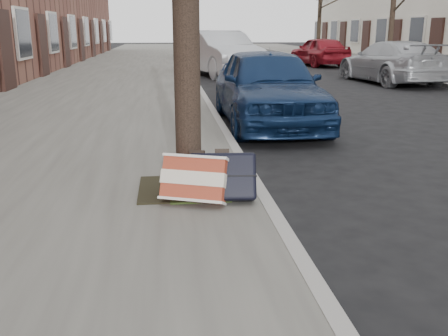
{
  "coord_description": "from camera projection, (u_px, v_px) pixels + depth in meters",
  "views": [
    {
      "loc": [
        -2.13,
        -3.46,
        1.63
      ],
      "look_at": [
        -1.64,
        0.8,
        0.43
      ],
      "focal_mm": 40.0,
      "sensor_mm": 36.0,
      "label": 1
    }
  ],
  "objects": [
    {
      "name": "suitcase_red",
      "position": [
        194.0,
        180.0,
        4.42
      ],
      "size": [
        0.64,
        0.49,
        0.44
      ],
      "primitive_type": "cube",
      "rotation": [
        -0.42,
        0.0,
        -0.36
      ],
      "color": "maroon",
      "rests_on": "near_sidewalk"
    },
    {
      "name": "car_near_front",
      "position": [
        268.0,
        87.0,
        8.56
      ],
      "size": [
        1.61,
        3.96,
        1.35
      ],
      "primitive_type": "imported",
      "rotation": [
        0.0,
        0.0,
        -0.01
      ],
      "color": "#0E2144",
      "rests_on": "ground"
    },
    {
      "name": "ground",
      "position": [
        439.0,
        240.0,
        3.98
      ],
      "size": [
        120.0,
        120.0,
        0.0
      ],
      "primitive_type": "plane",
      "color": "black",
      "rests_on": "ground"
    },
    {
      "name": "far_sidewalk",
      "position": [
        425.0,
        71.0,
        19.17
      ],
      "size": [
        4.0,
        70.0,
        0.12
      ],
      "primitive_type": "cube",
      "color": "slate",
      "rests_on": "ground"
    },
    {
      "name": "near_sidewalk",
      "position": [
        122.0,
        74.0,
        17.91
      ],
      "size": [
        5.0,
        70.0,
        0.12
      ],
      "primitive_type": "cube",
      "color": "slate",
      "rests_on": "ground"
    },
    {
      "name": "dirt_patch",
      "position": [
        183.0,
        188.0,
        4.87
      ],
      "size": [
        0.85,
        0.85,
        0.02
      ],
      "primitive_type": "cube",
      "color": "black",
      "rests_on": "near_sidewalk"
    },
    {
      "name": "car_near_back",
      "position": [
        206.0,
        45.0,
        26.91
      ],
      "size": [
        2.76,
        5.7,
        1.56
      ],
      "primitive_type": "imported",
      "rotation": [
        0.0,
        0.0,
        -0.03
      ],
      "color": "#3D3E43",
      "rests_on": "ground"
    },
    {
      "name": "car_near_mid",
      "position": [
        220.0,
        53.0,
        17.73
      ],
      "size": [
        2.91,
        5.07,
        1.58
      ],
      "primitive_type": "imported",
      "rotation": [
        0.0,
        0.0,
        0.27
      ],
      "color": "#B2B5BA",
      "rests_on": "ground"
    },
    {
      "name": "suitcase_navy",
      "position": [
        222.0,
        176.0,
        4.47
      ],
      "size": [
        0.62,
        0.39,
        0.47
      ],
      "primitive_type": "cube",
      "rotation": [
        -0.42,
        0.0,
        -0.08
      ],
      "color": "black",
      "rests_on": "near_sidewalk"
    },
    {
      "name": "car_far_front",
      "position": [
        391.0,
        62.0,
        15.36
      ],
      "size": [
        2.17,
        4.57,
        1.29
      ],
      "primitive_type": "imported",
      "rotation": [
        0.0,
        0.0,
        3.22
      ],
      "color": "#A4A7AC",
      "rests_on": "ground"
    },
    {
      "name": "tree_far_c",
      "position": [
        320.0,
        9.0,
        30.01
      ],
      "size": [
        0.23,
        0.23,
        5.31
      ],
      "primitive_type": "cylinder",
      "color": "black",
      "rests_on": "far_sidewalk"
    },
    {
      "name": "car_far_back",
      "position": [
        319.0,
        51.0,
        22.45
      ],
      "size": [
        2.08,
        4.01,
        1.3
      ],
      "primitive_type": "imported",
      "rotation": [
        0.0,
        0.0,
        3.29
      ],
      "color": "maroon",
      "rests_on": "ground"
    }
  ]
}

